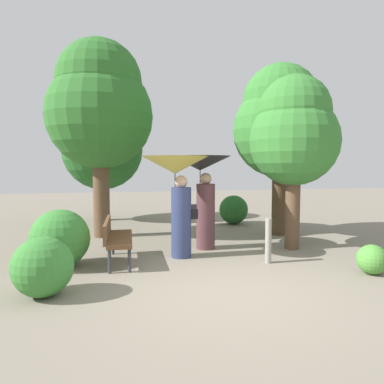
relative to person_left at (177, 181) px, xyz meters
The scene contains 13 objects.
ground_plane 2.59m from the person_left, 78.37° to the right, with size 40.00×40.00×0.00m, color gray.
person_left is the anchor object (origin of this frame).
person_right 0.90m from the person_left, 42.21° to the left, with size 1.35×1.35×2.06m.
park_bench 1.61m from the person_left, behind, with size 0.55×1.52×0.83m.
tree_near_left 5.64m from the person_left, 106.67° to the left, with size 2.66×2.66×4.07m.
tree_near_right 3.78m from the person_left, 29.21° to the left, with size 2.47×2.47×4.49m.
tree_mid_left 3.42m from the person_left, 122.43° to the left, with size 2.70×2.70×5.03m.
tree_mid_right 2.82m from the person_left, ahead, with size 1.95×1.95×3.80m.
bush_path_left 3.79m from the person_left, 30.96° to the right, with size 0.51×0.51×0.51m, color #4C9338.
bush_path_right 3.04m from the person_left, 142.09° to the right, with size 0.86×0.86×0.86m, color #387F33.
bush_behind_bench 4.50m from the person_left, 55.86° to the left, with size 0.91×0.91×0.91m, color #235B23.
bush_far_side 2.44m from the person_left, behind, with size 1.06×1.06×1.06m, color #387F33.
path_marker_post 2.13m from the person_left, 26.37° to the right, with size 0.12×0.12×0.86m, color gray.
Camera 1 is at (-1.64, -4.95, 1.86)m, focal length 33.18 mm.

